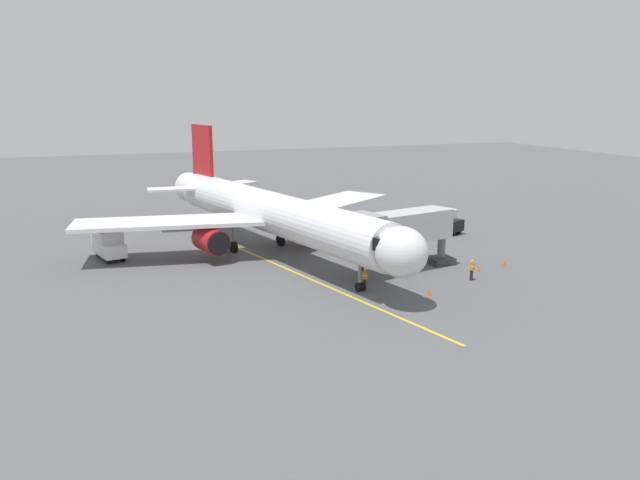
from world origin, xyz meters
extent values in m
plane|color=#565659|center=(0.00, 0.00, 0.00)|extent=(220.00, 220.00, 0.00)
cube|color=yellow|center=(-1.62, 7.46, 0.01)|extent=(9.43, 38.98, 0.01)
cylinder|color=white|center=(-1.62, 1.46, 4.10)|extent=(11.51, 33.96, 3.80)
ellipsoid|color=white|center=(-5.80, 19.17, 4.10)|extent=(4.43, 4.72, 3.61)
cone|color=white|center=(2.64, -16.54, 4.10)|extent=(4.02, 3.71, 3.42)
cube|color=black|center=(-5.48, 17.81, 4.65)|extent=(3.51, 2.30, 0.90)
cube|color=white|center=(-9.06, -4.12, 3.50)|extent=(16.92, 14.09, 0.36)
cylinder|color=red|center=(-7.03, -0.85, 2.00)|extent=(3.02, 3.84, 2.30)
cylinder|color=black|center=(-7.43, 0.86, 2.00)|extent=(2.09, 0.68, 2.10)
cube|color=white|center=(7.54, -0.20, 3.50)|extent=(17.64, 7.72, 0.36)
cylinder|color=red|center=(4.26, 1.82, 2.00)|extent=(3.02, 3.84, 2.30)
cylinder|color=black|center=(3.86, 3.52, 2.00)|extent=(2.09, 0.68, 2.10)
cube|color=red|center=(1.95, -13.62, 7.90)|extent=(1.45, 4.75, 7.20)
cube|color=white|center=(-1.24, -14.07, 4.70)|extent=(6.72, 5.37, 0.24)
cube|color=white|center=(4.99, -12.60, 4.70)|extent=(6.58, 2.92, 0.24)
cylinder|color=slate|center=(-4.72, 14.60, 1.73)|extent=(0.24, 0.24, 2.77)
cylinder|color=black|center=(-4.72, 14.60, 0.35)|extent=(0.60, 0.78, 0.70)
cylinder|color=slate|center=(-3.46, -2.06, 1.94)|extent=(0.24, 0.24, 2.77)
cylinder|color=black|center=(-3.46, -2.06, 0.55)|extent=(0.69, 1.17, 1.10)
cylinder|color=slate|center=(1.60, -0.86, 1.94)|extent=(0.24, 0.24, 2.77)
cylinder|color=black|center=(1.60, -0.86, 0.55)|extent=(0.69, 1.17, 1.10)
cube|color=#B7B7BC|center=(-10.47, 10.67, 3.90)|extent=(9.36, 4.60, 2.50)
cube|color=gray|center=(-6.09, 11.71, 3.90)|extent=(3.46, 3.76, 3.00)
cylinder|color=slate|center=(-14.85, 9.64, 1.95)|extent=(0.70, 0.70, 3.90)
cube|color=#333338|center=(-14.85, 9.64, 0.30)|extent=(2.00, 2.00, 0.60)
cylinder|color=#23232D|center=(-14.45, 15.08, 0.44)|extent=(0.26, 0.26, 0.88)
cube|color=orange|center=(-14.45, 15.08, 1.18)|extent=(0.38, 0.45, 0.60)
cube|color=silver|center=(-14.45, 15.08, 1.18)|extent=(0.40, 0.47, 0.10)
sphere|color=tan|center=(-14.45, 15.08, 1.60)|extent=(0.22, 0.22, 0.22)
cylinder|color=#23232D|center=(-7.34, 9.25, 0.44)|extent=(0.26, 0.26, 0.88)
cube|color=orange|center=(-7.34, 9.25, 1.18)|extent=(0.45, 0.38, 0.60)
cube|color=silver|center=(-7.34, 9.25, 1.18)|extent=(0.47, 0.40, 0.10)
sphere|color=#9E7051|center=(-7.34, 9.25, 1.60)|extent=(0.22, 0.22, 0.22)
cylinder|color=#23232D|center=(-5.22, 14.45, 0.44)|extent=(0.26, 0.26, 0.88)
cube|color=orange|center=(-5.22, 14.45, 1.18)|extent=(0.44, 0.37, 0.60)
cube|color=silver|center=(-5.22, 14.45, 1.18)|extent=(0.47, 0.39, 0.10)
sphere|color=tan|center=(-5.22, 14.45, 1.60)|extent=(0.22, 0.22, 0.22)
cube|color=white|center=(12.47, -1.15, 1.02)|extent=(2.25, 2.11, 1.20)
cube|color=black|center=(12.30, -0.47, 1.22)|extent=(1.69, 0.57, 0.70)
cube|color=silver|center=(12.94, -3.04, 1.52)|extent=(2.81, 3.98, 2.20)
cylinder|color=black|center=(11.78, -1.06, 0.42)|extent=(0.45, 0.88, 0.84)
cylinder|color=black|center=(13.04, -0.75, 0.42)|extent=(0.45, 0.88, 0.84)
cylinder|color=black|center=(12.55, -4.17, 0.42)|extent=(0.45, 0.88, 0.84)
cylinder|color=black|center=(13.81, -3.85, 0.42)|extent=(0.45, 0.88, 0.84)
cube|color=black|center=(-22.36, -0.57, 1.02)|extent=(2.37, 2.25, 1.20)
cube|color=black|center=(-22.60, 0.09, 1.22)|extent=(1.65, 0.73, 0.70)
cube|color=silver|center=(-21.70, -2.40, 1.52)|extent=(3.11, 4.07, 2.20)
cylinder|color=black|center=(-23.06, -0.56, 0.42)|extent=(0.52, 0.87, 0.84)
cylinder|color=black|center=(-21.84, -0.11, 0.42)|extent=(0.52, 0.87, 0.84)
cylinder|color=black|center=(-21.97, -3.56, 0.42)|extent=(0.52, 0.87, 0.84)
cylinder|color=black|center=(-20.74, -3.12, 0.42)|extent=(0.52, 0.87, 0.84)
cube|color=#9E9EA3|center=(-13.03, -13.88, 0.56)|extent=(1.69, 2.75, 0.24)
cube|color=silver|center=(-13.03, -13.88, 1.23)|extent=(1.69, 2.75, 0.08)
cylinder|color=slate|center=(-13.79, -12.76, 0.96)|extent=(0.06, 0.06, 0.55)
cylinder|color=slate|center=(-12.56, -12.61, 0.96)|extent=(0.06, 0.06, 0.55)
cylinder|color=slate|center=(-13.51, -15.14, 0.96)|extent=(0.06, 0.06, 0.55)
cylinder|color=slate|center=(-12.28, -15.00, 0.96)|extent=(0.06, 0.06, 0.55)
cylinder|color=black|center=(-13.79, -13.01, 0.22)|extent=(0.30, 0.47, 0.44)
cylinder|color=black|center=(-12.50, -12.86, 0.22)|extent=(0.30, 0.47, 0.44)
cylinder|color=black|center=(-13.57, -14.90, 0.22)|extent=(0.30, 0.47, 0.44)
cylinder|color=black|center=(-12.28, -14.75, 0.22)|extent=(0.30, 0.47, 0.44)
cone|color=#F2590F|center=(-19.59, 12.43, 0.28)|extent=(0.32, 0.32, 0.55)
cone|color=#F2590F|center=(-16.44, 13.21, 0.28)|extent=(0.32, 0.32, 0.55)
cone|color=#F2590F|center=(-9.17, 17.42, 0.28)|extent=(0.32, 0.32, 0.55)
camera|label=1|loc=(14.64, 57.87, 14.91)|focal=36.03mm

